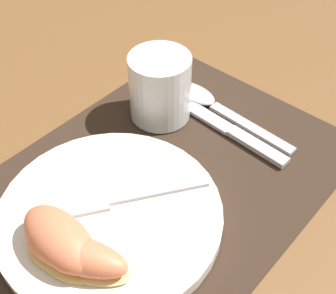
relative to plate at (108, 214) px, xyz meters
name	(u,v)px	position (x,y,z in m)	size (l,w,h in m)	color
ground_plane	(161,180)	(0.08, 0.00, -0.01)	(3.00, 3.00, 0.00)	brown
placemat	(161,179)	(0.08, 0.00, -0.01)	(0.44, 0.32, 0.00)	#38281E
plate	(108,214)	(0.00, 0.00, 0.00)	(0.24, 0.24, 0.02)	white
juice_glass	(160,91)	(0.17, 0.07, 0.03)	(0.08, 0.08, 0.09)	silver
knife	(221,125)	(0.20, 0.00, -0.01)	(0.03, 0.21, 0.01)	#BCBCC1
spoon	(209,102)	(0.22, 0.04, 0.00)	(0.04, 0.20, 0.01)	#BCBCC1
fork	(115,199)	(0.01, 0.00, 0.01)	(0.16, 0.12, 0.00)	#BCBCC1
citrus_wedge_0	(61,242)	(-0.06, -0.01, 0.02)	(0.06, 0.10, 0.04)	#F4DB84
citrus_wedge_1	(77,256)	(-0.06, -0.03, 0.02)	(0.08, 0.11, 0.03)	#F4DB84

